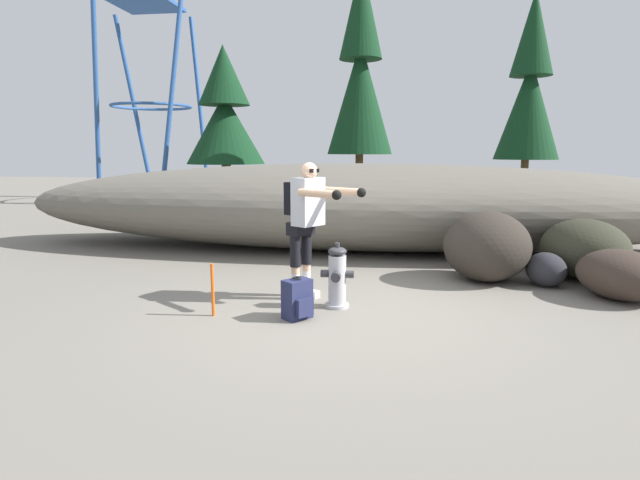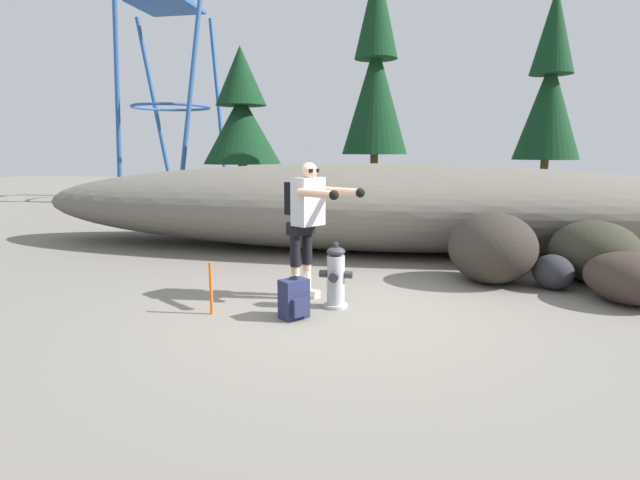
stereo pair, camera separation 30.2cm
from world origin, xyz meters
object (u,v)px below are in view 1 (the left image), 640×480
at_px(fire_hydrant, 337,278).
at_px(spare_backpack, 298,299).
at_px(boulder_outlier, 546,269).
at_px(utility_worker, 307,214).
at_px(boulder_small, 621,274).
at_px(survey_stake, 213,290).
at_px(boulder_mid, 584,249).
at_px(boulder_large, 487,246).

relative_size(fire_hydrant, spare_backpack, 1.65).
height_order(fire_hydrant, boulder_outlier, fire_hydrant).
bearing_deg(utility_worker, boulder_small, 42.60).
distance_m(boulder_small, survey_stake, 5.00).
bearing_deg(survey_stake, boulder_outlier, 24.66).
bearing_deg(survey_stake, spare_backpack, 2.42).
distance_m(utility_worker, spare_backpack, 1.14).
height_order(utility_worker, boulder_small, utility_worker).
distance_m(boulder_outlier, survey_stake, 4.48).
relative_size(boulder_mid, survey_stake, 2.13).
bearing_deg(fire_hydrant, boulder_large, 38.27).
relative_size(boulder_small, survey_stake, 1.87).
bearing_deg(boulder_outlier, fire_hydrant, -153.67).
relative_size(fire_hydrant, boulder_large, 0.64).
bearing_deg(survey_stake, fire_hydrant, 21.13).
height_order(spare_backpack, boulder_outlier, spare_backpack).
distance_m(fire_hydrant, survey_stake, 1.44).
relative_size(utility_worker, spare_backpack, 3.61).
bearing_deg(boulder_small, utility_worker, -171.72).
height_order(spare_backpack, boulder_large, boulder_large).
xyz_separation_m(utility_worker, boulder_outlier, (3.13, 1.07, -0.84)).
xyz_separation_m(utility_worker, boulder_large, (2.37, 1.27, -0.57)).
height_order(boulder_large, survey_stake, boulder_large).
distance_m(boulder_large, boulder_small, 1.67).
bearing_deg(spare_backpack, boulder_small, 59.70).
bearing_deg(boulder_large, spare_backpack, -139.23).
bearing_deg(spare_backpack, utility_worker, 132.06).
relative_size(utility_worker, boulder_small, 1.51).
relative_size(boulder_large, survey_stake, 2.03).
bearing_deg(boulder_small, boulder_outlier, 145.81).
distance_m(utility_worker, boulder_mid, 4.17).
relative_size(boulder_large, boulder_mid, 0.95).
bearing_deg(utility_worker, boulder_outlier, 53.18).
height_order(boulder_large, boulder_outlier, boulder_large).
height_order(boulder_small, boulder_outlier, boulder_small).
distance_m(fire_hydrant, utility_worker, 0.87).
bearing_deg(boulder_mid, boulder_small, -85.48).
relative_size(spare_backpack, boulder_small, 0.42).
xyz_separation_m(boulder_large, boulder_outlier, (0.76, -0.20, -0.26)).
bearing_deg(boulder_mid, fire_hydrant, -150.90).
relative_size(boulder_large, boulder_outlier, 2.09).
xyz_separation_m(boulder_large, boulder_mid, (1.42, 0.34, -0.06)).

